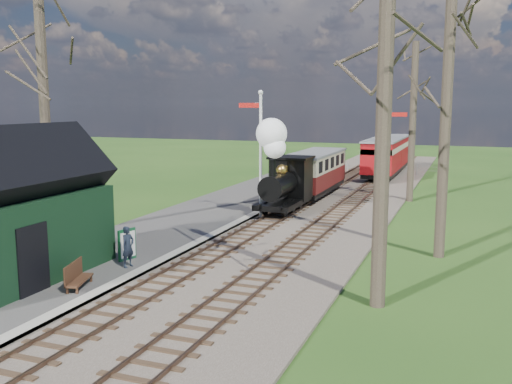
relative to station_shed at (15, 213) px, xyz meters
The scene contains 19 objects.
ground 6.29m from the station_shed, 42.94° to the right, with size 140.00×140.00×0.00m, color #244B17.
distant_hills 63.40m from the station_shed, 84.61° to the left, with size 114.40×48.00×22.02m.
ballast_bed 18.98m from the station_shed, 72.73° to the left, with size 8.00×60.00×0.10m, color brown.
track_near 18.63m from the station_shed, 76.57° to the left, with size 1.60×60.00×0.15m.
track_far 19.40m from the station_shed, 69.04° to the left, with size 1.60×60.00×0.15m.
platform 10.26m from the station_shed, 85.44° to the left, with size 5.00×44.00×0.20m, color #474442.
coping_strip 10.69m from the station_shed, 72.79° to the left, with size 0.40×44.00×0.21m, color #B2AD9E.
station_shed is the anchor object (origin of this frame).
semaphore_near 12.58m from the station_shed, 73.62° to the left, with size 1.22×0.24×6.22m.
semaphore_far 20.01m from the station_shed, 64.28° to the left, with size 1.22×0.24×5.72m.
bare_trees 8.81m from the station_shed, 47.30° to the left, with size 15.51×22.39×12.00m.
fence_line 32.38m from the station_shed, 81.83° to the left, with size 12.60×0.08×1.00m.
locomotive 14.02m from the station_shed, 72.21° to the left, with size 1.89×4.41×4.72m.
coach 19.90m from the station_shed, 77.52° to the left, with size 2.20×7.56×2.32m.
red_carriage_a 29.28m from the station_shed, 76.37° to the left, with size 2.28×5.65×2.40m.
red_carriage_b 34.65m from the station_shed, 78.52° to the left, with size 2.28×5.65×2.40m.
sign_board 3.89m from the station_shed, 55.94° to the left, with size 0.27×0.74×1.10m.
bench 2.86m from the station_shed, ahead, with size 0.77×1.40×0.77m.
person 3.65m from the station_shed, 41.48° to the left, with size 0.50×0.33×1.38m, color #1A212F.
Camera 1 is at (8.75, -9.44, 5.61)m, focal length 40.00 mm.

